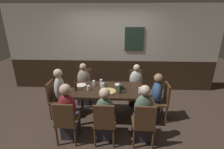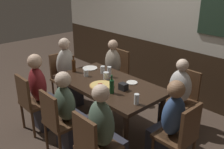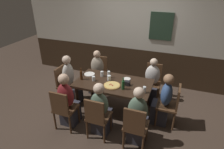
{
  "view_description": "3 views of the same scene",
  "coord_description": "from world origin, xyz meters",
  "px_view_note": "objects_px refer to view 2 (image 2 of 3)",
  "views": [
    {
      "loc": [
        0.25,
        -3.31,
        2.3
      ],
      "look_at": [
        0.1,
        -0.03,
        1.09
      ],
      "focal_mm": 26.21,
      "sensor_mm": 36.0,
      "label": 1
    },
    {
      "loc": [
        2.47,
        -2.21,
        2.2
      ],
      "look_at": [
        0.15,
        -0.07,
        0.93
      ],
      "focal_mm": 41.07,
      "sensor_mm": 36.0,
      "label": 2
    },
    {
      "loc": [
        1.21,
        -3.34,
        2.72
      ],
      "look_at": [
        0.01,
        -0.1,
        0.97
      ],
      "focal_mm": 31.13,
      "sensor_mm": 36.0,
      "label": 3
    }
  ],
  "objects_px": {
    "person_head_east": "(168,130)",
    "pint_glass_amber": "(106,76)",
    "chair_head_west": "(63,75)",
    "tumbler_water": "(137,100)",
    "person_mid_near": "(69,117)",
    "chair_head_east": "(181,134)",
    "condiment_caddy": "(123,87)",
    "chair_left_far": "(118,71)",
    "chair_left_near": "(32,100)",
    "chair_mid_near": "(58,120)",
    "chair_right_near": "(93,146)",
    "person_right_far": "(177,102)",
    "person_head_west": "(68,77)",
    "tumbler_short": "(109,72)",
    "person_left_far": "(111,75)",
    "dining_table": "(109,88)",
    "person_left_near": "(42,97)",
    "plate_white_large": "(90,68)",
    "chair_right_far": "(183,96)",
    "person_right_near": "(105,140)",
    "plate_white_small": "(132,83)",
    "pizza": "(102,85)",
    "pint_glass_pale": "(86,73)",
    "beer_bottle_green": "(112,86)",
    "beer_glass_half": "(103,70)",
    "beer_bottle_brown": "(74,65)"
  },
  "relations": [
    {
      "from": "plate_white_small",
      "to": "person_left_far",
      "type": "bearing_deg",
      "value": 154.23
    },
    {
      "from": "chair_right_near",
      "to": "person_right_far",
      "type": "relative_size",
      "value": 0.8
    },
    {
      "from": "chair_head_east",
      "to": "pint_glass_amber",
      "type": "height_order",
      "value": "chair_head_east"
    },
    {
      "from": "chair_right_far",
      "to": "plate_white_small",
      "type": "xyz_separation_m",
      "value": [
        -0.47,
        -0.61,
        0.25
      ]
    },
    {
      "from": "person_head_east",
      "to": "pint_glass_amber",
      "type": "height_order",
      "value": "person_head_east"
    },
    {
      "from": "chair_head_west",
      "to": "condiment_caddy",
      "type": "bearing_deg",
      "value": -0.33
    },
    {
      "from": "dining_table",
      "to": "person_head_west",
      "type": "bearing_deg",
      "value": 180.0
    },
    {
      "from": "chair_head_east",
      "to": "tumbler_water",
      "type": "bearing_deg",
      "value": -161.2
    },
    {
      "from": "person_left_far",
      "to": "person_right_far",
      "type": "relative_size",
      "value": 1.01
    },
    {
      "from": "person_right_far",
      "to": "beer_bottle_brown",
      "type": "distance_m",
      "value": 1.65
    },
    {
      "from": "person_left_far",
      "to": "person_mid_near",
      "type": "distance_m",
      "value": 1.54
    },
    {
      "from": "condiment_caddy",
      "to": "chair_left_far",
      "type": "bearing_deg",
      "value": 139.36
    },
    {
      "from": "person_head_east",
      "to": "person_left_near",
      "type": "bearing_deg",
      "value": -158.48
    },
    {
      "from": "person_head_east",
      "to": "chair_left_far",
      "type": "bearing_deg",
      "value": 154.04
    },
    {
      "from": "person_mid_near",
      "to": "plate_white_small",
      "type": "height_order",
      "value": "person_mid_near"
    },
    {
      "from": "chair_left_near",
      "to": "chair_mid_near",
      "type": "relative_size",
      "value": 1.0
    },
    {
      "from": "dining_table",
      "to": "plate_white_large",
      "type": "xyz_separation_m",
      "value": [
        -0.64,
        0.17,
        0.09
      ]
    },
    {
      "from": "pint_glass_amber",
      "to": "beer_bottle_green",
      "type": "bearing_deg",
      "value": -32.41
    },
    {
      "from": "chair_right_far",
      "to": "person_right_far",
      "type": "bearing_deg",
      "value": -90.0
    },
    {
      "from": "beer_glass_half",
      "to": "tumbler_short",
      "type": "distance_m",
      "value": 0.17
    },
    {
      "from": "person_right_far",
      "to": "tumbler_water",
      "type": "bearing_deg",
      "value": -90.69
    },
    {
      "from": "person_head_west",
      "to": "pizza",
      "type": "bearing_deg",
      "value": -7.6
    },
    {
      "from": "pint_glass_pale",
      "to": "beer_glass_half",
      "type": "distance_m",
      "value": 0.27
    },
    {
      "from": "person_left_far",
      "to": "tumbler_short",
      "type": "distance_m",
      "value": 0.83
    },
    {
      "from": "person_head_west",
      "to": "plate_white_large",
      "type": "height_order",
      "value": "person_head_west"
    },
    {
      "from": "person_mid_near",
      "to": "person_head_east",
      "type": "bearing_deg",
      "value": 33.24
    },
    {
      "from": "chair_right_far",
      "to": "person_head_west",
      "type": "bearing_deg",
      "value": -154.08
    },
    {
      "from": "person_head_west",
      "to": "tumbler_short",
      "type": "distance_m",
      "value": 0.95
    },
    {
      "from": "person_mid_near",
      "to": "person_head_east",
      "type": "distance_m",
      "value": 1.25
    },
    {
      "from": "chair_right_far",
      "to": "person_right_near",
      "type": "bearing_deg",
      "value": -90.0
    },
    {
      "from": "chair_right_near",
      "to": "person_right_far",
      "type": "height_order",
      "value": "person_right_far"
    },
    {
      "from": "tumbler_water",
      "to": "chair_right_near",
      "type": "bearing_deg",
      "value": -89.12
    },
    {
      "from": "chair_head_east",
      "to": "condiment_caddy",
      "type": "distance_m",
      "value": 0.95
    },
    {
      "from": "dining_table",
      "to": "chair_head_east",
      "type": "height_order",
      "value": "chair_head_east"
    },
    {
      "from": "dining_table",
      "to": "condiment_caddy",
      "type": "bearing_deg",
      "value": -1.67
    },
    {
      "from": "dining_table",
      "to": "chair_left_far",
      "type": "bearing_deg",
      "value": 129.44
    },
    {
      "from": "chair_head_east",
      "to": "person_head_east",
      "type": "height_order",
      "value": "person_head_east"
    },
    {
      "from": "person_left_near",
      "to": "plate_white_small",
      "type": "relative_size",
      "value": 7.37
    },
    {
      "from": "dining_table",
      "to": "person_left_near",
      "type": "bearing_deg",
      "value": -135.45
    },
    {
      "from": "chair_left_far",
      "to": "chair_head_west",
      "type": "distance_m",
      "value": 0.99
    },
    {
      "from": "person_left_far",
      "to": "chair_head_west",
      "type": "bearing_deg",
      "value": -126.67
    },
    {
      "from": "pint_glass_amber",
      "to": "chair_head_east",
      "type": "bearing_deg",
      "value": -2.45
    },
    {
      "from": "person_head_east",
      "to": "tumbler_water",
      "type": "relative_size",
      "value": 8.48
    },
    {
      "from": "chair_head_west",
      "to": "tumbler_water",
      "type": "relative_size",
      "value": 6.68
    },
    {
      "from": "dining_table",
      "to": "chair_left_far",
      "type": "relative_size",
      "value": 1.81
    },
    {
      "from": "pint_glass_pale",
      "to": "beer_bottle_green",
      "type": "xyz_separation_m",
      "value": [
        0.69,
        -0.11,
        0.05
      ]
    },
    {
      "from": "chair_left_far",
      "to": "pint_glass_pale",
      "type": "distance_m",
      "value": 1.01
    },
    {
      "from": "chair_head_west",
      "to": "condiment_caddy",
      "type": "xyz_separation_m",
      "value": [
        1.51,
        -0.01,
        0.29
      ]
    },
    {
      "from": "beer_glass_half",
      "to": "dining_table",
      "type": "bearing_deg",
      "value": -28.12
    },
    {
      "from": "tumbler_short",
      "to": "chair_left_near",
      "type": "bearing_deg",
      "value": -117.91
    }
  ]
}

